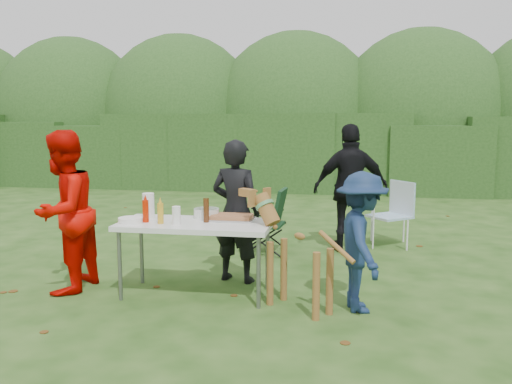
% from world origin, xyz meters
% --- Properties ---
extents(ground, '(80.00, 80.00, 0.00)m').
position_xyz_m(ground, '(0.00, 0.00, 0.00)').
color(ground, '#1E4211').
extents(hedge_row, '(22.00, 1.40, 1.70)m').
position_xyz_m(hedge_row, '(0.00, 8.00, 0.85)').
color(hedge_row, '#23471C').
rests_on(hedge_row, ground).
extents(shrub_backdrop, '(20.00, 2.60, 3.20)m').
position_xyz_m(shrub_backdrop, '(0.00, 9.60, 1.60)').
color(shrub_backdrop, '#3D6628').
rests_on(shrub_backdrop, ground).
extents(folding_table, '(1.50, 0.70, 0.74)m').
position_xyz_m(folding_table, '(-0.06, 0.22, 0.69)').
color(folding_table, silver).
rests_on(folding_table, ground).
extents(person_cook, '(0.63, 0.49, 1.54)m').
position_xyz_m(person_cook, '(0.24, 0.75, 0.77)').
color(person_cook, black).
rests_on(person_cook, ground).
extents(person_red_jacket, '(0.67, 0.84, 1.64)m').
position_xyz_m(person_red_jacket, '(-1.41, 0.12, 0.82)').
color(person_red_jacket, '#D10800').
rests_on(person_red_jacket, ground).
extents(person_black_puffy, '(1.06, 0.65, 1.68)m').
position_xyz_m(person_black_puffy, '(1.45, 2.30, 0.84)').
color(person_black_puffy, black).
rests_on(person_black_puffy, ground).
extents(child, '(0.64, 0.91, 1.28)m').
position_xyz_m(child, '(1.55, 0.07, 0.64)').
color(child, '#162A4D').
rests_on(child, ground).
extents(dog, '(1.16, 1.00, 1.05)m').
position_xyz_m(dog, '(0.99, -0.02, 0.53)').
color(dog, brown).
rests_on(dog, ground).
extents(camping_chair, '(0.58, 0.58, 0.86)m').
position_xyz_m(camping_chair, '(0.35, 2.01, 0.43)').
color(camping_chair, '#14331B').
rests_on(camping_chair, ground).
extents(lawn_chair, '(0.74, 0.74, 0.89)m').
position_xyz_m(lawn_chair, '(1.99, 2.69, 0.45)').
color(lawn_chair, teal).
rests_on(lawn_chair, ground).
extents(food_tray, '(0.45, 0.30, 0.02)m').
position_xyz_m(food_tray, '(0.27, 0.39, 0.75)').
color(food_tray, '#B7B7BA').
rests_on(food_tray, folding_table).
extents(focaccia_bread, '(0.40, 0.26, 0.04)m').
position_xyz_m(focaccia_bread, '(0.27, 0.39, 0.78)').
color(focaccia_bread, '#A2663F').
rests_on(focaccia_bread, food_tray).
extents(mustard_bottle, '(0.06, 0.06, 0.20)m').
position_xyz_m(mustard_bottle, '(-0.38, 0.10, 0.84)').
color(mustard_bottle, gold).
rests_on(mustard_bottle, folding_table).
extents(ketchup_bottle, '(0.06, 0.06, 0.22)m').
position_xyz_m(ketchup_bottle, '(-0.54, 0.14, 0.85)').
color(ketchup_bottle, '#B61D04').
rests_on(ketchup_bottle, folding_table).
extents(beer_bottle, '(0.06, 0.06, 0.24)m').
position_xyz_m(beer_bottle, '(0.05, 0.24, 0.86)').
color(beer_bottle, '#47230F').
rests_on(beer_bottle, folding_table).
extents(paper_towel_roll, '(0.12, 0.12, 0.26)m').
position_xyz_m(paper_towel_roll, '(-0.59, 0.34, 0.87)').
color(paper_towel_roll, white).
rests_on(paper_towel_roll, folding_table).
extents(cup_stack, '(0.08, 0.08, 0.18)m').
position_xyz_m(cup_stack, '(-0.20, 0.07, 0.83)').
color(cup_stack, white).
rests_on(cup_stack, folding_table).
extents(pasta_bowl, '(0.26, 0.26, 0.10)m').
position_xyz_m(pasta_bowl, '(-0.01, 0.46, 0.79)').
color(pasta_bowl, silver).
rests_on(pasta_bowl, folding_table).
extents(plate_stack, '(0.24, 0.24, 0.05)m').
position_xyz_m(plate_stack, '(-0.69, 0.10, 0.77)').
color(plate_stack, white).
rests_on(plate_stack, folding_table).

